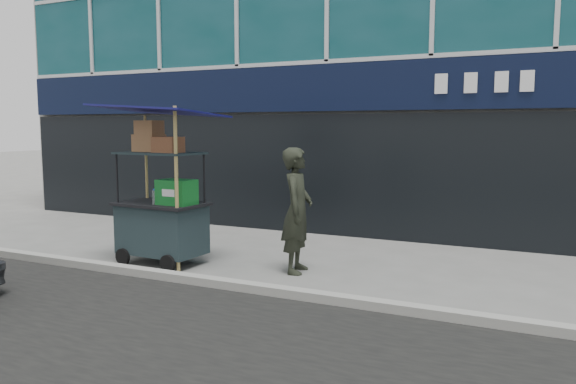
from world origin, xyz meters
The scene contains 4 objects.
ground centered at (0.00, 0.00, 0.00)m, with size 80.00×80.00×0.00m, color #63635F.
curb centered at (0.00, -0.20, 0.06)m, with size 80.00×0.18×0.12m, color gray.
vendor_cart centered at (-1.43, 0.57, 0.88)m, with size 1.92×1.42×2.50m.
vendor_man centered at (0.70, 0.99, 0.92)m, with size 0.67×0.44×1.85m, color black.
Camera 1 is at (4.08, -6.42, 2.13)m, focal length 35.00 mm.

